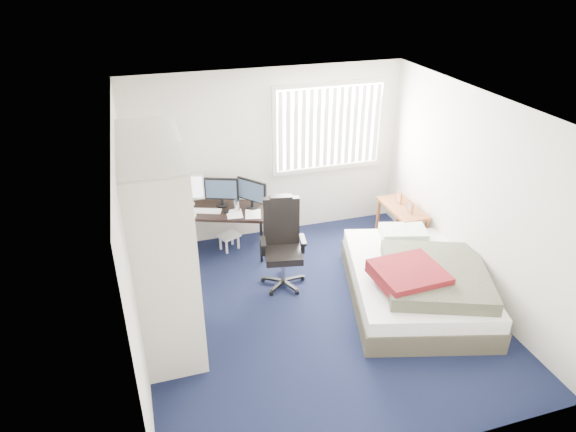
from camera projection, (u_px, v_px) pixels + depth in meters
The scene contains 10 objects.
ground at pixel (316, 311), 6.22m from camera, with size 4.20×4.20×0.00m, color black.
room_shell at pixel (319, 199), 5.52m from camera, with size 4.20×4.20×4.20m.
window_assembly at pixel (329, 127), 7.44m from camera, with size 1.72×0.09×1.32m.
closet at pixel (161, 222), 5.39m from camera, with size 0.64×1.84×2.22m.
desk at pixel (218, 205), 7.16m from camera, with size 1.52×1.09×1.14m.
office_chair at pixel (282, 251), 6.58m from camera, with size 0.65×0.65×1.18m.
footstool at pixel (229, 238), 7.43m from camera, with size 0.35×0.33×0.23m.
nightstand at pixel (402, 211), 7.44m from camera, with size 0.44×0.87×0.77m.
bed at pixel (417, 281), 6.28m from camera, with size 2.04×2.40×0.68m.
pine_box at pixel (173, 306), 6.07m from camera, with size 0.41×0.31×0.31m, color tan.
Camera 1 is at (-1.79, -4.66, 3.91)m, focal length 32.00 mm.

